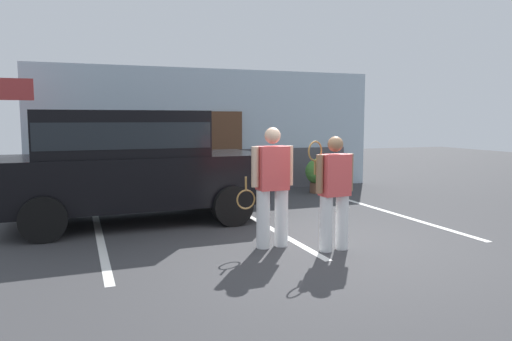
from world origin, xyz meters
The scene contains 10 objects.
ground_plane centered at (0.00, 0.00, 0.00)m, with size 40.00×40.00×0.00m, color #38383A.
parking_stripe_0 centered at (-3.10, 1.50, 0.00)m, with size 0.12×4.40×0.01m, color silver.
parking_stripe_1 centered at (-0.27, 1.50, 0.00)m, with size 0.12×4.40×0.01m, color silver.
parking_stripe_2 centered at (2.56, 1.50, 0.00)m, with size 0.12×4.40×0.01m, color silver.
house_frontage centered at (0.00, 6.04, 1.50)m, with size 9.14×0.40×3.20m.
parked_suv centered at (-2.50, 2.73, 1.15)m, with size 4.64×2.24×2.05m.
tennis_player_man centered at (-0.71, 0.25, 0.92)m, with size 0.92×0.29×1.78m.
tennis_player_woman centered at (0.06, -0.23, 0.87)m, with size 0.76×0.29×1.66m.
potted_plant_by_porch centered at (2.44, 4.72, 0.49)m, with size 0.68×0.68×0.89m.
flag_pole centered at (-4.77, 4.89, 1.95)m, with size 0.80×0.05×2.79m.
Camera 1 is at (-3.40, -6.24, 1.91)m, focal length 33.66 mm.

